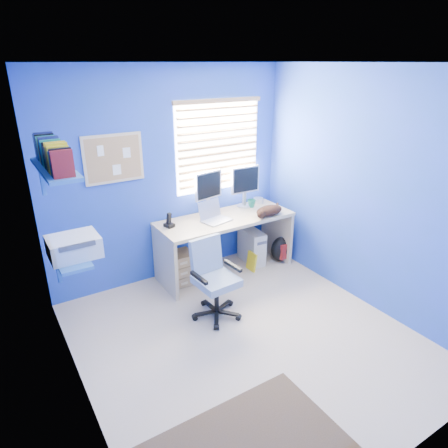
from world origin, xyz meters
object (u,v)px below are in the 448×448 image
desk (225,245)px  office_chair (214,288)px  cat (269,211)px  tower_pc (252,246)px  laptop (216,212)px

desk → office_chair: bearing=-129.2°
desk → cat: 0.70m
tower_pc → cat: bearing=-74.8°
cat → office_chair: bearing=-178.0°
desk → office_chair: size_ratio=2.02×
office_chair → cat: bearing=24.8°
desk → cat: (0.49, -0.23, 0.44)m
desk → laptop: 0.51m
cat → office_chair: size_ratio=0.44×
desk → cat: cat is taller
cat → desk: bearing=132.4°
laptop → cat: 0.67m
desk → laptop: size_ratio=5.11×
laptop → tower_pc: bearing=-4.5°
tower_pc → office_chair: (-1.04, -0.78, 0.09)m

